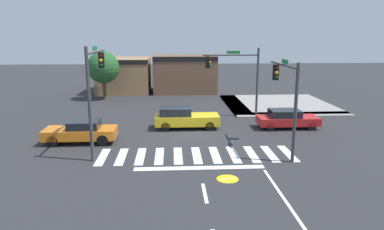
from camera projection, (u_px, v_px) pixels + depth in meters
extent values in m
plane|color=#2B2B2D|center=(192.00, 134.00, 24.87)|extent=(120.00, 120.00, 0.00)
cube|color=silver|center=(103.00, 157.00, 20.19)|extent=(0.49, 2.93, 0.01)
cube|color=silver|center=(122.00, 157.00, 20.25)|extent=(0.49, 2.93, 0.01)
cube|color=silver|center=(141.00, 156.00, 20.31)|extent=(0.49, 2.93, 0.01)
cube|color=silver|center=(159.00, 156.00, 20.37)|extent=(0.49, 2.93, 0.01)
cube|color=silver|center=(178.00, 155.00, 20.43)|extent=(0.49, 2.93, 0.01)
cube|color=silver|center=(197.00, 155.00, 20.49)|extent=(0.49, 2.93, 0.01)
cube|color=silver|center=(215.00, 155.00, 20.55)|extent=(0.49, 2.93, 0.01)
cube|color=silver|center=(234.00, 154.00, 20.61)|extent=(0.49, 2.93, 0.01)
cube|color=silver|center=(252.00, 154.00, 20.67)|extent=(0.49, 2.93, 0.01)
cube|color=silver|center=(270.00, 154.00, 20.73)|extent=(0.49, 2.93, 0.01)
cube|color=silver|center=(288.00, 153.00, 20.79)|extent=(0.49, 2.93, 0.01)
cube|color=white|center=(199.00, 168.00, 18.54)|extent=(6.80, 0.50, 0.01)
cube|color=white|center=(205.00, 193.00, 15.62)|extent=(0.16, 2.00, 0.01)
cylinder|color=yellow|center=(228.00, 179.00, 17.14)|extent=(1.06, 1.06, 0.01)
cylinder|color=white|center=(223.00, 179.00, 17.12)|extent=(0.17, 0.17, 0.00)
cylinder|color=white|center=(232.00, 179.00, 17.15)|extent=(0.17, 0.17, 0.00)
cube|color=white|center=(228.00, 179.00, 17.14)|extent=(0.48, 0.04, 0.00)
cube|color=gray|center=(294.00, 115.00, 30.43)|extent=(10.00, 1.60, 0.15)
cube|color=gray|center=(235.00, 104.00, 34.86)|extent=(1.60, 10.00, 0.15)
cube|color=gray|center=(277.00, 104.00, 35.10)|extent=(10.00, 10.00, 0.15)
cube|color=#93704C|center=(125.00, 75.00, 42.69)|extent=(6.00, 6.34, 4.00)
cube|color=black|center=(120.00, 62.00, 39.41)|extent=(6.00, 0.50, 0.50)
cube|color=brown|center=(185.00, 74.00, 42.59)|extent=(7.30, 5.37, 4.31)
cube|color=black|center=(185.00, 59.00, 39.75)|extent=(7.30, 0.50, 0.50)
cylinder|color=#383A3D|center=(257.00, 83.00, 29.34)|extent=(0.18, 0.18, 5.72)
cylinder|color=#383A3D|center=(231.00, 55.00, 28.71)|extent=(4.55, 0.12, 0.12)
cube|color=black|center=(208.00, 62.00, 28.73)|extent=(0.32, 0.32, 0.95)
sphere|color=#470A0A|center=(210.00, 59.00, 28.67)|extent=(0.22, 0.22, 0.22)
sphere|color=orange|center=(210.00, 62.00, 28.74)|extent=(0.22, 0.22, 0.22)
sphere|color=#0C3814|center=(210.00, 66.00, 28.81)|extent=(0.22, 0.22, 0.22)
cube|color=#197233|center=(233.00, 52.00, 28.67)|extent=(1.10, 0.03, 0.24)
cylinder|color=#383A3D|center=(295.00, 114.00, 18.83)|extent=(0.18, 0.18, 5.37)
cylinder|color=#383A3D|center=(283.00, 65.00, 20.72)|extent=(0.12, 4.94, 0.12)
cube|color=black|center=(276.00, 72.00, 22.24)|extent=(0.32, 0.32, 0.95)
sphere|color=#470A0A|center=(277.00, 68.00, 22.01)|extent=(0.22, 0.22, 0.22)
sphere|color=orange|center=(277.00, 73.00, 22.08)|extent=(0.22, 0.22, 0.22)
sphere|color=#0C3814|center=(276.00, 77.00, 22.14)|extent=(0.22, 0.22, 0.22)
cube|color=#197233|center=(285.00, 62.00, 20.43)|extent=(0.03, 1.10, 0.24)
cylinder|color=#383A3D|center=(90.00, 106.00, 18.92)|extent=(0.18, 0.18, 6.18)
cylinder|color=#383A3D|center=(96.00, 52.00, 20.73)|extent=(0.12, 4.93, 0.12)
cube|color=black|center=(101.00, 60.00, 22.29)|extent=(0.32, 0.32, 0.95)
sphere|color=#470A0A|center=(101.00, 56.00, 22.06)|extent=(0.22, 0.22, 0.22)
sphere|color=orange|center=(101.00, 60.00, 22.12)|extent=(0.22, 0.22, 0.22)
sphere|color=#0C3814|center=(101.00, 65.00, 22.19)|extent=(0.22, 0.22, 0.22)
cube|color=#197233|center=(95.00, 48.00, 20.44)|extent=(0.03, 1.10, 0.24)
cube|color=gold|center=(187.00, 120.00, 26.22)|extent=(4.66, 1.84, 0.70)
cube|color=black|center=(175.00, 111.00, 26.03)|extent=(2.27, 1.62, 0.58)
cylinder|color=black|center=(207.00, 121.00, 27.17)|extent=(0.68, 0.22, 0.68)
cylinder|color=black|center=(210.00, 126.00, 25.59)|extent=(0.68, 0.22, 0.68)
cylinder|color=black|center=(166.00, 121.00, 26.99)|extent=(0.68, 0.22, 0.68)
cylinder|color=black|center=(165.00, 127.00, 25.41)|extent=(0.68, 0.22, 0.68)
cube|color=orange|center=(80.00, 133.00, 22.73)|extent=(4.49, 1.84, 0.62)
cube|color=black|center=(84.00, 124.00, 22.62)|extent=(1.90, 1.62, 0.50)
cylinder|color=black|center=(52.00, 141.00, 21.92)|extent=(0.72, 0.22, 0.72)
cylinder|color=black|center=(60.00, 134.00, 23.49)|extent=(0.72, 0.22, 0.72)
cylinder|color=black|center=(103.00, 140.00, 22.09)|extent=(0.72, 0.22, 0.72)
cylinder|color=black|center=(107.00, 133.00, 23.66)|extent=(0.72, 0.22, 0.72)
cube|color=red|center=(288.00, 120.00, 26.30)|extent=(4.40, 1.82, 0.57)
cube|color=black|center=(285.00, 113.00, 26.17)|extent=(2.18, 1.60, 0.52)
cylinder|color=black|center=(303.00, 121.00, 27.22)|extent=(0.64, 0.22, 0.64)
cylinder|color=black|center=(311.00, 126.00, 25.67)|extent=(0.64, 0.22, 0.64)
cylinder|color=black|center=(265.00, 121.00, 27.05)|extent=(0.64, 0.22, 0.64)
cylinder|color=black|center=(270.00, 127.00, 25.50)|extent=(0.64, 0.22, 0.64)
cylinder|color=#4C3823|center=(104.00, 86.00, 37.71)|extent=(0.36, 0.36, 2.80)
sphere|color=#235628|center=(103.00, 67.00, 37.27)|extent=(3.33, 3.33, 3.33)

